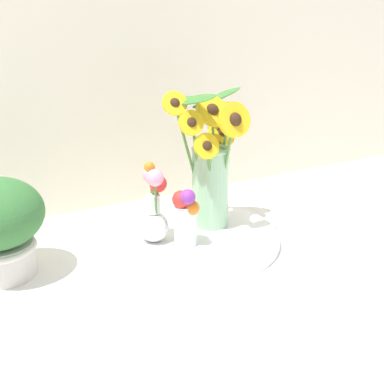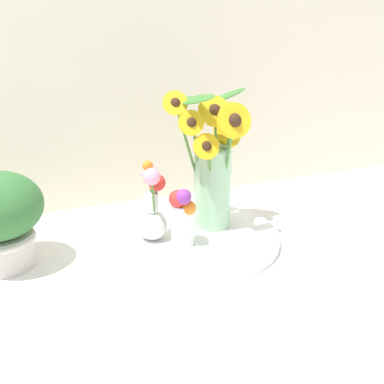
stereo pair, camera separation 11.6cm
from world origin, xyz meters
TOP-DOWN VIEW (x-y plane):
  - ground_plane at (0.00, 0.00)m, footprint 6.00×6.00m
  - serving_tray at (0.00, 0.05)m, footprint 0.47×0.47m
  - mason_jar_sunflowers at (0.08, 0.08)m, footprint 0.26×0.23m
  - vase_small_center at (-0.05, -0.01)m, footprint 0.07×0.07m
  - vase_bulb_right at (-0.10, 0.05)m, footprint 0.08×0.10m

SIDE VIEW (x-z plane):
  - ground_plane at x=0.00m, z-range 0.00..0.00m
  - serving_tray at x=0.00m, z-range 0.00..0.02m
  - vase_small_center at x=-0.05m, z-range 0.02..0.18m
  - vase_bulb_right at x=-0.10m, z-range 0.00..0.21m
  - mason_jar_sunflowers at x=0.08m, z-range 0.00..0.38m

